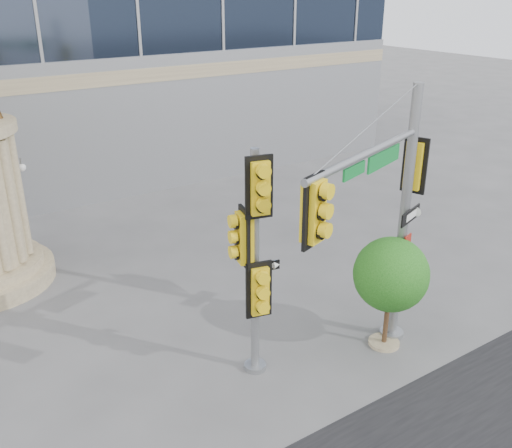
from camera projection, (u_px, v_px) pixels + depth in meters
ground at (308, 362)px, 14.33m from camera, size 120.00×120.00×0.00m
main_signal_pole at (385, 204)px, 12.91m from camera, size 5.02×2.13×6.73m
secondary_signal_pole at (254, 251)px, 12.68m from camera, size 0.97×0.85×5.60m
street_tree at (391, 277)px, 14.29m from camera, size 1.94×1.90×3.03m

